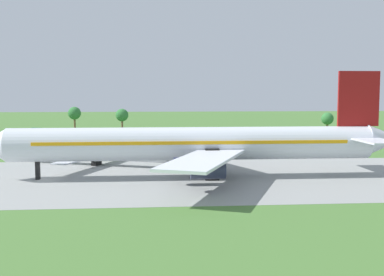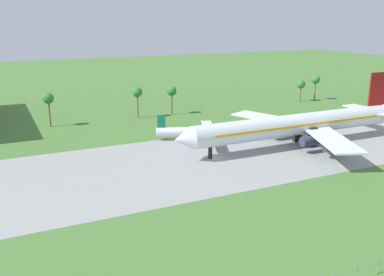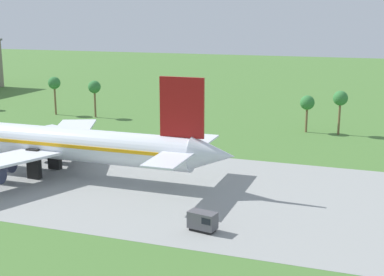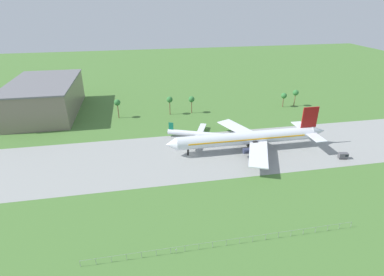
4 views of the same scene
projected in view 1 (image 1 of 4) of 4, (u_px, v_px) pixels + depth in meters
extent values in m
plane|color=#477233|center=(45.00, 180.00, 83.77)|extent=(600.00, 600.00, 0.00)
cube|color=gray|center=(45.00, 180.00, 83.77)|extent=(320.00, 44.00, 0.02)
cylinder|color=silver|center=(192.00, 144.00, 85.55)|extent=(64.31, 5.88, 5.88)
cube|color=#EFA314|center=(192.00, 141.00, 85.51)|extent=(54.67, 6.00, 0.59)
cube|color=maroon|center=(359.00, 99.00, 87.28)|extent=(7.65, 0.50, 10.00)
cube|color=silver|center=(359.00, 137.00, 87.97)|extent=(5.29, 23.52, 0.30)
cube|color=silver|center=(205.00, 159.00, 73.13)|extent=(16.59, 26.39, 0.44)
cube|color=silver|center=(191.00, 142.00, 98.31)|extent=(16.59, 26.39, 0.44)
cylinder|color=#2D334C|center=(189.00, 165.00, 78.72)|extent=(5.29, 2.65, 2.65)
cylinder|color=#2D334C|center=(208.00, 170.00, 73.08)|extent=(5.29, 2.65, 2.65)
cylinder|color=#2D334C|center=(184.00, 154.00, 92.73)|extent=(5.29, 2.65, 2.65)
cylinder|color=#2D334C|center=(193.00, 150.00, 98.76)|extent=(5.29, 2.65, 2.65)
cube|color=black|center=(38.00, 164.00, 83.65)|extent=(0.70, 0.90, 5.48)
cube|color=black|center=(212.00, 165.00, 82.91)|extent=(2.40, 1.20, 5.48)
cube|color=black|center=(208.00, 159.00, 89.33)|extent=(2.40, 1.20, 5.48)
cylinder|color=silver|center=(96.00, 153.00, 100.00)|extent=(30.46, 14.33, 2.65)
cube|color=#0F6647|center=(37.00, 136.00, 103.92)|extent=(2.30, 1.11, 3.71)
cube|color=silver|center=(96.00, 155.00, 100.03)|extent=(13.64, 27.72, 0.24)
cube|color=black|center=(96.00, 159.00, 100.12)|extent=(2.00, 2.66, 2.52)
cylinder|color=brown|center=(75.00, 131.00, 135.21)|extent=(0.56, 0.56, 8.78)
sphere|color=#337538|center=(74.00, 113.00, 134.75)|extent=(3.60, 3.60, 3.60)
cylinder|color=brown|center=(353.00, 130.00, 141.84)|extent=(0.56, 0.56, 8.43)
sphere|color=#337538|center=(354.00, 113.00, 141.38)|extent=(3.60, 3.60, 3.60)
cylinder|color=brown|center=(327.00, 132.00, 141.26)|extent=(0.56, 0.56, 6.91)
sphere|color=#337538|center=(327.00, 119.00, 140.88)|extent=(3.60, 3.60, 3.60)
cylinder|color=brown|center=(122.00, 132.00, 136.32)|extent=(0.56, 0.56, 8.19)
sphere|color=#337538|center=(122.00, 115.00, 135.88)|extent=(3.60, 3.60, 3.60)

